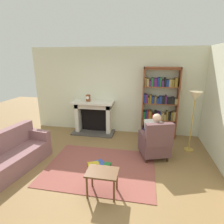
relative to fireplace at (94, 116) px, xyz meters
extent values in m
plane|color=olive|center=(0.71, -2.30, -0.56)|extent=(14.00, 14.00, 0.00)
cube|color=beige|center=(0.71, 0.25, 0.79)|extent=(5.60, 0.10, 2.70)
cube|color=beige|center=(3.36, -1.05, 0.79)|extent=(0.10, 5.20, 2.70)
cube|color=brown|center=(0.71, -2.00, -0.56)|extent=(2.40, 1.80, 0.01)
cube|color=#4C4742|center=(0.00, -0.12, -0.54)|extent=(1.35, 0.64, 0.05)
cube|color=black|center=(0.00, 0.10, -0.16)|extent=(0.83, 0.20, 0.70)
cube|color=silver|center=(-0.51, -0.02, -0.06)|extent=(0.12, 0.44, 1.00)
cube|color=silver|center=(0.51, -0.02, -0.06)|extent=(0.12, 0.44, 1.00)
cube|color=silver|center=(0.00, -0.02, 0.35)|extent=(1.15, 0.44, 0.16)
cube|color=silver|center=(0.00, -0.08, 0.46)|extent=(1.31, 0.56, 0.06)
cylinder|color=brown|center=(-0.14, -0.10, 0.60)|extent=(0.14, 0.14, 0.21)
cylinder|color=white|center=(-0.14, -0.16, 0.62)|extent=(0.10, 0.01, 0.10)
cube|color=brown|center=(1.55, 0.04, 0.50)|extent=(0.04, 0.32, 2.13)
cube|color=brown|center=(2.56, 0.04, 0.50)|extent=(0.04, 0.32, 2.13)
cube|color=brown|center=(2.06, 0.04, 1.54)|extent=(1.05, 0.32, 0.04)
cube|color=brown|center=(2.06, 0.04, -0.50)|extent=(1.01, 0.32, 0.02)
cube|color=navy|center=(1.62, 0.03, -0.39)|extent=(0.08, 0.26, 0.20)
cube|color=brown|center=(1.70, 0.03, -0.39)|extent=(0.06, 0.26, 0.20)
cube|color=brown|center=(1.77, 0.03, -0.39)|extent=(0.06, 0.26, 0.20)
cube|color=#1E592D|center=(1.85, 0.03, -0.37)|extent=(0.07, 0.26, 0.24)
cube|color=#997F4C|center=(1.91, 0.03, -0.38)|extent=(0.04, 0.26, 0.22)
cube|color=#997F4C|center=(1.96, 0.03, -0.41)|extent=(0.04, 0.26, 0.16)
cube|color=#1E592D|center=(2.01, 0.03, -0.39)|extent=(0.04, 0.26, 0.20)
cube|color=navy|center=(2.08, 0.03, -0.36)|extent=(0.09, 0.26, 0.26)
cube|color=#1E592D|center=(2.17, 0.03, -0.38)|extent=(0.07, 0.26, 0.22)
cube|color=brown|center=(2.24, 0.03, -0.40)|extent=(0.08, 0.26, 0.19)
cube|color=brown|center=(2.33, 0.03, -0.39)|extent=(0.09, 0.26, 0.19)
cube|color=#997F4C|center=(2.40, 0.03, -0.38)|extent=(0.04, 0.26, 0.22)
cube|color=#1E592D|center=(2.46, 0.03, -0.37)|extent=(0.06, 0.26, 0.24)
cube|color=#1E592D|center=(2.52, 0.03, -0.41)|extent=(0.04, 0.26, 0.17)
cube|color=brown|center=(2.06, 0.04, 0.00)|extent=(1.01, 0.32, 0.02)
cube|color=#1E592D|center=(1.61, 0.03, 0.12)|extent=(0.06, 0.26, 0.22)
cube|color=navy|center=(1.67, 0.03, 0.13)|extent=(0.04, 0.26, 0.24)
cube|color=maroon|center=(1.72, 0.03, 0.13)|extent=(0.05, 0.26, 0.24)
cube|color=brown|center=(1.79, 0.03, 0.13)|extent=(0.08, 0.26, 0.25)
cube|color=maroon|center=(1.87, 0.03, 0.09)|extent=(0.07, 0.26, 0.16)
cube|color=black|center=(1.95, 0.03, 0.13)|extent=(0.07, 0.26, 0.25)
cube|color=#4C1E59|center=(2.03, 0.03, 0.12)|extent=(0.05, 0.26, 0.23)
cube|color=navy|center=(2.08, 0.03, 0.11)|extent=(0.05, 0.26, 0.20)
cube|color=#997F4C|center=(2.15, 0.03, 0.12)|extent=(0.07, 0.26, 0.21)
cube|color=#997F4C|center=(2.23, 0.03, 0.09)|extent=(0.07, 0.26, 0.16)
cube|color=brown|center=(2.29, 0.03, 0.14)|extent=(0.05, 0.26, 0.26)
cube|color=black|center=(2.36, 0.03, 0.11)|extent=(0.08, 0.26, 0.20)
cube|color=brown|center=(2.43, 0.03, 0.13)|extent=(0.04, 0.26, 0.23)
cube|color=#997F4C|center=(2.49, 0.03, 0.14)|extent=(0.07, 0.26, 0.26)
cube|color=brown|center=(2.06, 0.04, 0.50)|extent=(1.01, 0.32, 0.02)
cube|color=navy|center=(1.60, 0.03, 0.64)|extent=(0.04, 0.26, 0.25)
cube|color=#4C1E59|center=(1.66, 0.03, 0.64)|extent=(0.06, 0.26, 0.25)
cube|color=brown|center=(1.72, 0.03, 0.59)|extent=(0.04, 0.26, 0.16)
cube|color=brown|center=(1.78, 0.03, 0.63)|extent=(0.06, 0.26, 0.24)
cube|color=navy|center=(1.85, 0.03, 0.61)|extent=(0.06, 0.26, 0.20)
cube|color=brown|center=(1.92, 0.03, 0.62)|extent=(0.06, 0.26, 0.21)
cube|color=navy|center=(1.99, 0.03, 0.59)|extent=(0.08, 0.26, 0.16)
cube|color=navy|center=(2.07, 0.03, 0.61)|extent=(0.07, 0.26, 0.21)
cube|color=black|center=(2.15, 0.03, 0.61)|extent=(0.08, 0.26, 0.21)
cube|color=#4C1E59|center=(2.22, 0.03, 0.63)|extent=(0.04, 0.26, 0.24)
cube|color=black|center=(2.29, 0.03, 0.60)|extent=(0.08, 0.26, 0.17)
cube|color=black|center=(2.36, 0.03, 0.60)|extent=(0.05, 0.26, 0.17)
cube|color=black|center=(2.43, 0.03, 0.61)|extent=(0.08, 0.26, 0.19)
cube|color=#997F4C|center=(2.51, 0.03, 0.59)|extent=(0.08, 0.26, 0.16)
cube|color=brown|center=(2.06, 0.04, 1.00)|extent=(1.01, 0.32, 0.02)
cube|color=brown|center=(1.61, 0.03, 1.14)|extent=(0.05, 0.26, 0.25)
cube|color=#997F4C|center=(1.67, 0.03, 1.12)|extent=(0.06, 0.26, 0.22)
cube|color=#4C1E59|center=(1.73, 0.03, 1.10)|extent=(0.05, 0.26, 0.17)
cube|color=#1E592D|center=(1.80, 0.03, 1.13)|extent=(0.07, 0.26, 0.24)
cube|color=#4C1E59|center=(1.89, 0.03, 1.13)|extent=(0.09, 0.26, 0.23)
cube|color=navy|center=(1.97, 0.03, 1.14)|extent=(0.06, 0.26, 0.26)
cube|color=#1E592D|center=(2.03, 0.03, 1.14)|extent=(0.05, 0.26, 0.26)
cube|color=#4C1E59|center=(2.09, 0.03, 1.10)|extent=(0.06, 0.26, 0.17)
cube|color=black|center=(2.15, 0.03, 1.14)|extent=(0.05, 0.26, 0.25)
cube|color=navy|center=(2.22, 0.03, 1.11)|extent=(0.08, 0.26, 0.19)
cube|color=#997F4C|center=(2.30, 0.03, 1.12)|extent=(0.07, 0.26, 0.21)
cube|color=brown|center=(2.37, 0.03, 1.12)|extent=(0.06, 0.26, 0.21)
cube|color=brown|center=(2.46, 0.03, 1.14)|extent=(0.08, 0.26, 0.25)
cube|color=brown|center=(2.06, 0.04, 1.50)|extent=(1.01, 0.32, 0.02)
cylinder|color=#331E14|center=(2.06, -0.99, -0.50)|extent=(0.05, 0.05, 0.12)
cylinder|color=#331E14|center=(1.57, -1.16, -0.50)|extent=(0.05, 0.05, 0.12)
cylinder|color=#331E14|center=(2.21, -1.45, -0.50)|extent=(0.05, 0.05, 0.12)
cylinder|color=#331E14|center=(1.73, -1.62, -0.50)|extent=(0.05, 0.05, 0.12)
cube|color=brown|center=(1.89, -1.30, -0.29)|extent=(0.80, 0.78, 0.30)
cube|color=brown|center=(1.97, -1.53, 0.13)|extent=(0.66, 0.36, 0.55)
cube|color=brown|center=(2.15, -1.22, -0.03)|extent=(0.29, 0.55, 0.22)
cube|color=brown|center=(1.64, -1.39, -0.03)|extent=(0.29, 0.55, 0.22)
cube|color=white|center=(1.91, -1.35, 0.11)|extent=(0.37, 0.29, 0.50)
sphere|color=#D8AD8C|center=(1.91, -1.35, 0.48)|extent=(0.20, 0.20, 0.20)
cube|color=#191E3F|center=(1.92, -1.14, -0.09)|extent=(0.24, 0.42, 0.12)
cube|color=#191E3F|center=(1.77, -1.19, -0.09)|extent=(0.24, 0.42, 0.12)
cylinder|color=#191E3F|center=(1.86, -0.96, -0.35)|extent=(0.10, 0.10, 0.42)
cylinder|color=#191E3F|center=(1.71, -1.01, -0.35)|extent=(0.10, 0.10, 0.42)
cube|color=white|center=(1.80, -1.04, 0.21)|extent=(0.38, 0.22, 0.25)
cube|color=#865B5E|center=(-1.14, -2.41, -0.36)|extent=(0.96, 1.79, 0.40)
cube|color=#865B5E|center=(-1.41, -2.37, 0.06)|extent=(0.46, 1.71, 0.45)
cube|color=#865B5E|center=(-1.02, -1.65, -0.04)|extent=(0.72, 0.27, 0.24)
cube|color=brown|center=(0.95, -2.79, -0.11)|extent=(0.56, 0.39, 0.03)
cylinder|color=brown|center=(0.71, -2.94, -0.35)|extent=(0.04, 0.04, 0.44)
cylinder|color=brown|center=(1.19, -2.94, -0.35)|extent=(0.04, 0.04, 0.44)
cylinder|color=brown|center=(0.71, -2.64, -0.35)|extent=(0.04, 0.04, 0.44)
cylinder|color=brown|center=(1.19, -2.64, -0.35)|extent=(0.04, 0.04, 0.44)
cube|color=#267233|center=(0.85, -1.92, -0.53)|extent=(0.18, 0.22, 0.04)
cube|color=#334CA5|center=(0.66, -1.86, -0.54)|extent=(0.32, 0.33, 0.03)
cube|color=gold|center=(0.54, -1.95, -0.53)|extent=(0.32, 0.29, 0.04)
cube|color=#267233|center=(0.71, -2.33, -0.54)|extent=(0.21, 0.23, 0.02)
cylinder|color=#B7933F|center=(2.83, -0.77, -0.55)|extent=(0.24, 0.24, 0.03)
cylinder|color=#B7933F|center=(2.83, -0.77, 0.14)|extent=(0.03, 0.03, 1.35)
cone|color=beige|center=(2.83, -0.77, 0.92)|extent=(0.32, 0.32, 0.22)
camera|label=1|loc=(1.63, -5.46, 1.80)|focal=29.24mm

